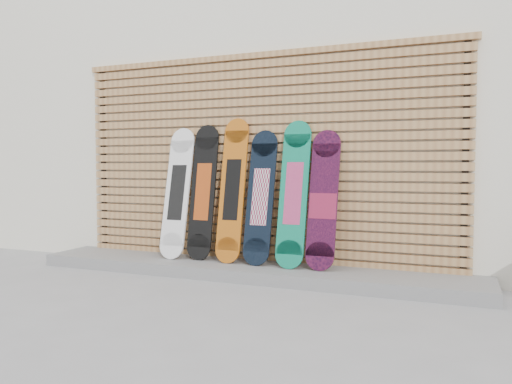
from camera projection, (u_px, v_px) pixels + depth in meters
ground at (233, 293)px, 4.36m from camera, size 80.00×80.00×0.00m
building at (363, 119)px, 7.32m from camera, size 12.00×5.00×3.60m
concrete_step at (247, 270)px, 5.04m from camera, size 4.60×0.70×0.12m
slat_wall at (258, 157)px, 5.25m from camera, size 4.26×0.08×2.29m
snowboard_0 at (177, 192)px, 5.42m from camera, size 0.29×0.34×1.41m
snowboard_1 at (203, 192)px, 5.33m from camera, size 0.28×0.28×1.44m
snowboard_2 at (232, 190)px, 5.18m from camera, size 0.27×0.32×1.50m
snowboard_3 at (261, 197)px, 5.06m from camera, size 0.28×0.33×1.37m
snowboard_4 at (294, 193)px, 4.91m from camera, size 0.28×0.35×1.45m
snowboard_5 at (323, 200)px, 4.81m from camera, size 0.28×0.33×1.35m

